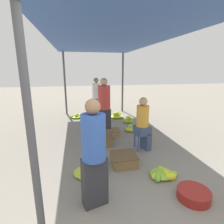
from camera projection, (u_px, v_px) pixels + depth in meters
name	position (u px, v px, depth m)	size (l,w,h in m)	color
canopy_post_front_left	(31.00, 135.00, 1.69)	(0.08, 0.08, 2.69)	#4C4C51
canopy_post_back_left	(65.00, 84.00, 7.57)	(0.08, 0.08, 2.69)	#4C4C51
canopy_post_back_right	(123.00, 83.00, 8.09)	(0.08, 0.08, 2.69)	#4C4C51
canopy_tarp	(106.00, 40.00, 4.56)	(2.99, 6.59, 0.04)	#33569E
vendor_foreground	(94.00, 153.00, 2.44)	(0.42, 0.42, 1.60)	#2D2D33
stool	(142.00, 136.00, 4.37)	(0.34, 0.34, 0.42)	#384C84
vendor_seated	(143.00, 123.00, 4.28)	(0.41, 0.41, 1.32)	#384766
basin_black	(194.00, 194.00, 2.71)	(0.50, 0.50, 0.15)	maroon
banana_pile_left_0	(77.00, 116.00, 7.23)	(0.53, 0.50, 0.21)	#87BA34
banana_pile_left_1	(89.00, 171.00, 3.34)	(0.60, 0.53, 0.19)	#CBD628
banana_pile_right_0	(117.00, 115.00, 7.27)	(0.59, 0.53, 0.26)	#78B437
banana_pile_right_1	(163.00, 174.00, 3.26)	(0.54, 0.46, 0.15)	#C9D528
banana_pile_right_2	(133.00, 128.00, 5.77)	(0.54, 0.53, 0.15)	#C5D329
banana_pile_right_3	(128.00, 120.00, 6.60)	(0.38, 0.38, 0.24)	yellow
crate_near	(113.00, 133.00, 5.28)	(0.42, 0.42, 0.20)	#9E7A4C
crate_mid	(124.00, 160.00, 3.68)	(0.52, 0.52, 0.23)	brown
crate_far	(103.00, 140.00, 4.68)	(0.49, 0.49, 0.23)	brown
shopper_walking_mid	(104.00, 106.00, 5.24)	(0.39, 0.37, 1.72)	#2D2D33
shopper_walking_far	(96.00, 96.00, 7.43)	(0.37, 0.36, 1.63)	#4C4238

